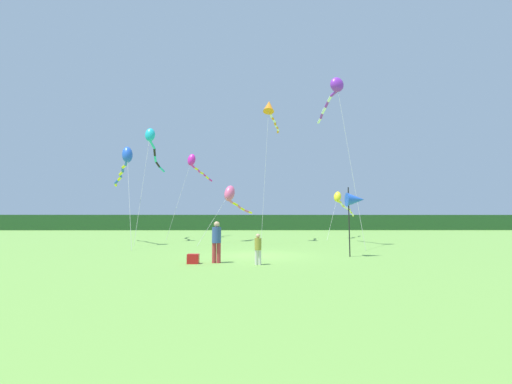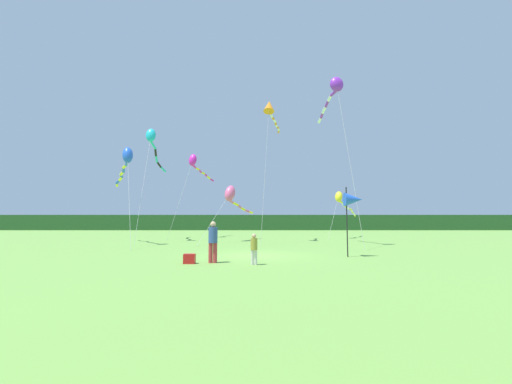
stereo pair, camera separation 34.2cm
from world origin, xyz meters
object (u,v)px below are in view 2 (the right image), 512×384
at_px(person_adult, 213,240).
at_px(person_child, 255,247).
at_px(banner_flag_pole, 354,200).
at_px(kite_orange, 270,109).
at_px(kite_yellow, 343,201).
at_px(kite_blue, 127,161).
at_px(cooler_box, 190,259).
at_px(kite_rainbow, 232,195).
at_px(kite_purple, 335,89).
at_px(kite_cyan, 154,143).
at_px(kite_magenta, 195,163).

xyz_separation_m(person_adult, person_child, (1.76, -0.62, -0.28)).
distance_m(person_adult, banner_flag_pole, 7.33).
relative_size(kite_orange, kite_yellow, 1.49).
bearing_deg(kite_blue, cooler_box, -56.00).
distance_m(person_adult, cooler_box, 1.25).
xyz_separation_m(kite_orange, kite_yellow, (7.68, 5.93, -7.66)).
distance_m(cooler_box, kite_orange, 18.21).
relative_size(person_child, kite_orange, 0.10).
height_order(person_child, kite_rainbow, kite_rainbow).
relative_size(kite_orange, kite_purple, 1.01).
xyz_separation_m(kite_cyan, kite_magenta, (2.72, 5.78, -0.81)).
height_order(banner_flag_pole, kite_yellow, kite_yellow).
bearing_deg(person_child, kite_rainbow, 97.87).
bearing_deg(kite_orange, person_adult, -102.76).
height_order(kite_cyan, kite_yellow, kite_cyan).
height_order(kite_blue, kite_yellow, kite_blue).
xyz_separation_m(cooler_box, kite_magenta, (-3.82, 20.77, 7.79)).
bearing_deg(kite_yellow, person_child, -114.13).
distance_m(person_child, kite_yellow, 22.18).
height_order(cooler_box, kite_rainbow, kite_rainbow).
relative_size(person_child, kite_blue, 0.14).
bearing_deg(person_adult, kite_yellow, 61.06).
height_order(person_adult, kite_orange, kite_orange).
bearing_deg(cooler_box, person_adult, 13.52).
bearing_deg(person_adult, kite_rainbow, 91.31).
bearing_deg(kite_rainbow, cooler_box, -92.38).
distance_m(kite_rainbow, kite_blue, 9.08).
height_order(kite_cyan, kite_magenta, kite_cyan).
relative_size(cooler_box, kite_orange, 0.04).
xyz_separation_m(banner_flag_pole, kite_yellow, (4.01, 17.15, 1.02)).
relative_size(person_adult, kite_orange, 0.14).
relative_size(kite_rainbow, kite_blue, 0.99).
height_order(kite_cyan, kite_purple, kite_purple).
bearing_deg(kite_rainbow, kite_orange, -16.63).
bearing_deg(banner_flag_pole, kite_rainbow, 120.00).
bearing_deg(banner_flag_pole, kite_orange, 108.13).
bearing_deg(kite_cyan, kite_yellow, 14.36).
distance_m(kite_purple, kite_yellow, 13.22).
bearing_deg(kite_orange, person_child, -95.25).
distance_m(banner_flag_pole, kite_blue, 17.17).
relative_size(cooler_box, kite_cyan, 0.04).
bearing_deg(kite_cyan, kite_purple, -20.78).
xyz_separation_m(person_adult, cooler_box, (-0.94, -0.23, -0.78)).
height_order(banner_flag_pole, kite_rainbow, kite_rainbow).
relative_size(person_adult, cooler_box, 3.70).
height_order(kite_purple, kite_blue, kite_purple).
bearing_deg(kite_rainbow, kite_yellow, 23.98).
distance_m(kite_cyan, kite_rainbow, 8.60).
relative_size(kite_magenta, kite_orange, 0.73).
height_order(person_adult, kite_yellow, kite_yellow).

